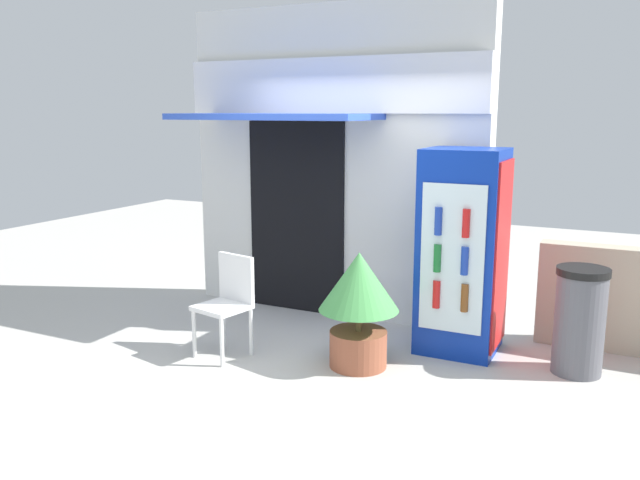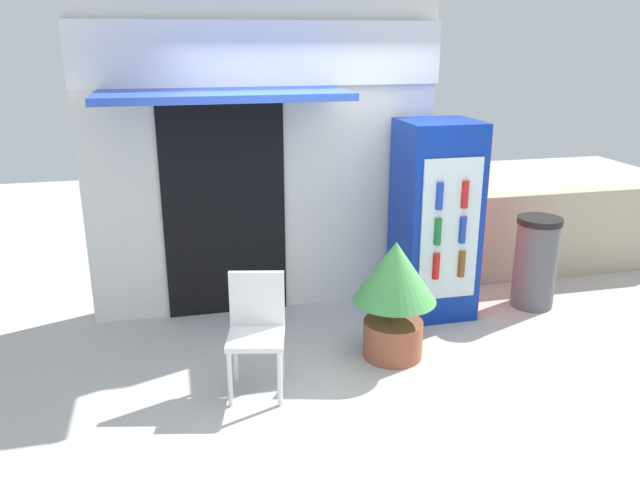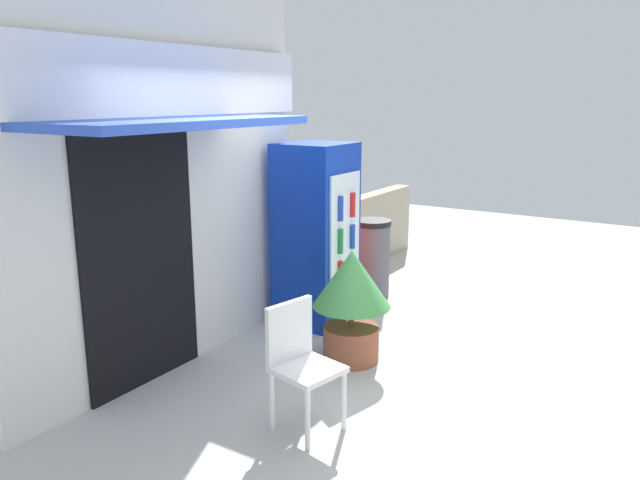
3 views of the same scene
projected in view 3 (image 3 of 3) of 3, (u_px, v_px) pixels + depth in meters
ground at (354, 384)px, 4.96m from camera, size 16.00×16.00×0.00m
storefront_building at (161, 175)px, 5.00m from camera, size 3.25×1.19×3.21m
drink_cooler at (317, 234)px, 6.16m from camera, size 0.70×0.72×1.83m
plastic_chair at (300, 357)px, 4.22m from camera, size 0.49×0.48×0.90m
potted_plant_near_shop at (352, 295)px, 5.28m from camera, size 0.68×0.68×1.00m
trash_bin at (372, 258)px, 7.05m from camera, size 0.42×0.42×0.90m
stone_boundary_wall at (359, 233)px, 8.22m from camera, size 2.80×0.22×0.96m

